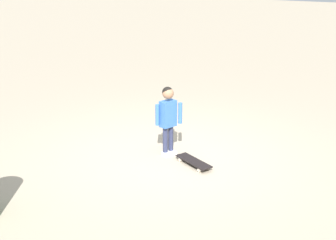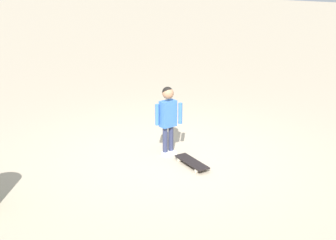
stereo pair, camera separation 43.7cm
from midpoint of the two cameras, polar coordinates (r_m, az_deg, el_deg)
The scene contains 3 objects.
ground_plane at distance 7.55m, azimuth 1.68°, elevation -4.30°, with size 50.00×50.00×0.00m, color tan.
child_person at distance 7.44m, azimuth 1.69°, elevation 0.76°, with size 0.28×0.33×1.06m.
skateboard at distance 7.26m, azimuth 4.46°, elevation -4.83°, with size 0.49×0.65×0.07m.
Camera 2 is at (-6.14, -3.23, 2.98)m, focal length 53.52 mm.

